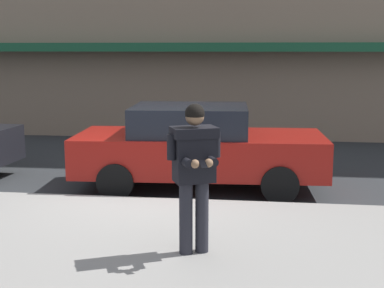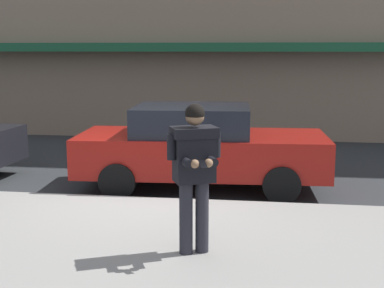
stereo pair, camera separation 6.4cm
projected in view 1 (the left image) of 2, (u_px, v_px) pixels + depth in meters
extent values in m
plane|color=#2B2D30|center=(148.00, 202.00, 9.06)|extent=(80.00, 80.00, 0.00)
cube|color=gray|center=(182.00, 269.00, 6.14)|extent=(32.00, 5.30, 0.14)
cube|color=silver|center=(207.00, 203.00, 8.98)|extent=(28.00, 0.12, 0.01)
cube|color=#195133|center=(230.00, 47.00, 14.48)|extent=(26.60, 0.70, 0.24)
cube|color=maroon|center=(200.00, 153.00, 9.83)|extent=(4.59, 2.06, 0.70)
cube|color=black|center=(190.00, 120.00, 9.74)|extent=(2.16, 1.75, 0.52)
cylinder|color=black|center=(272.00, 163.00, 10.63)|extent=(0.65, 0.25, 0.64)
cylinder|color=black|center=(280.00, 184.00, 8.95)|extent=(0.65, 0.25, 0.64)
cylinder|color=black|center=(134.00, 161.00, 10.84)|extent=(0.65, 0.25, 0.64)
cylinder|color=black|center=(116.00, 181.00, 9.16)|extent=(0.65, 0.25, 0.64)
cylinder|color=#23232B|center=(202.00, 216.00, 6.41)|extent=(0.16, 0.16, 0.88)
cylinder|color=#23232B|center=(186.00, 218.00, 6.35)|extent=(0.16, 0.16, 0.88)
cube|color=black|center=(194.00, 155.00, 6.24)|extent=(0.54, 0.46, 0.64)
cube|color=black|center=(194.00, 132.00, 6.20)|extent=(0.61, 0.52, 0.12)
cylinder|color=black|center=(216.00, 144.00, 6.30)|extent=(0.11, 0.11, 0.30)
cylinder|color=black|center=(210.00, 160.00, 6.14)|extent=(0.21, 0.31, 0.10)
sphere|color=#8C6647|center=(209.00, 163.00, 5.99)|extent=(0.10, 0.10, 0.10)
cylinder|color=black|center=(172.00, 147.00, 6.15)|extent=(0.11, 0.11, 0.30)
cylinder|color=black|center=(186.00, 162.00, 6.06)|extent=(0.21, 0.31, 0.10)
sphere|color=#8C6647|center=(195.00, 164.00, 5.94)|extent=(0.10, 0.10, 0.10)
cube|color=black|center=(203.00, 164.00, 5.93)|extent=(0.13, 0.16, 0.07)
sphere|color=#8C6647|center=(195.00, 116.00, 6.13)|extent=(0.22, 0.22, 0.22)
sphere|color=black|center=(195.00, 114.00, 6.13)|extent=(0.23, 0.23, 0.23)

